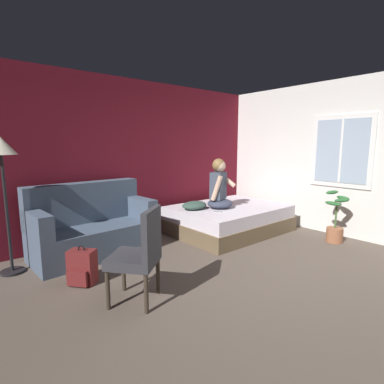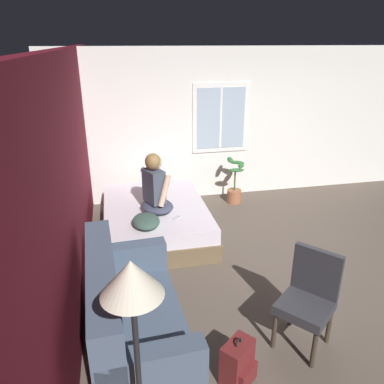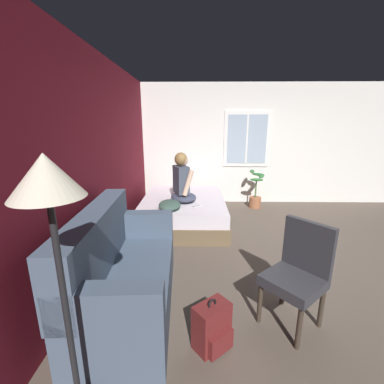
# 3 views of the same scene
# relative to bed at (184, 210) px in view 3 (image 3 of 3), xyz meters

# --- Properties ---
(ground_plane) EXTENTS (40.00, 40.00, 0.00)m
(ground_plane) POSITION_rel_bed_xyz_m (-1.27, -1.78, -0.24)
(ground_plane) COLOR brown
(wall_back_accent) EXTENTS (10.18, 0.16, 2.70)m
(wall_back_accent) POSITION_rel_bed_xyz_m (-1.27, 1.06, 1.11)
(wall_back_accent) COLOR maroon
(wall_back_accent) RESTS_ON ground
(wall_side_with_window) EXTENTS (0.19, 6.93, 2.70)m
(wall_side_with_window) POSITION_rel_bed_xyz_m (1.40, -1.78, 1.12)
(wall_side_with_window) COLOR silver
(wall_side_with_window) RESTS_ON ground
(bed) EXTENTS (2.06, 1.55, 0.48)m
(bed) POSITION_rel_bed_xyz_m (0.00, 0.00, 0.00)
(bed) COLOR brown
(bed) RESTS_ON ground
(couch) EXTENTS (1.74, 0.91, 1.04)m
(couch) POSITION_rel_bed_xyz_m (-2.38, 0.50, 0.16)
(couch) COLOR #47566B
(couch) RESTS_ON ground
(side_chair) EXTENTS (0.65, 0.65, 0.98)m
(side_chair) POSITION_rel_bed_xyz_m (-2.55, -1.17, 0.30)
(side_chair) COLOR #382D23
(side_chair) RESTS_ON ground
(person_seated) EXTENTS (0.65, 0.61, 0.88)m
(person_seated) POSITION_rel_bed_xyz_m (-0.24, 0.01, 0.60)
(person_seated) COLOR #383D51
(person_seated) RESTS_ON bed
(backpack) EXTENTS (0.35, 0.35, 0.46)m
(backpack) POSITION_rel_bed_xyz_m (-2.86, -0.38, -0.04)
(backpack) COLOR maroon
(backpack) RESTS_ON ground
(throw_pillow) EXTENTS (0.50, 0.39, 0.14)m
(throw_pillow) POSITION_rel_bed_xyz_m (-0.67, 0.19, 0.31)
(throw_pillow) COLOR #385147
(throw_pillow) RESTS_ON bed
(cell_phone) EXTENTS (0.14, 0.16, 0.01)m
(cell_phone) POSITION_rel_bed_xyz_m (-0.52, -0.24, 0.25)
(cell_phone) COLOR #B7B7BC
(cell_phone) RESTS_ON bed
(floor_lamp) EXTENTS (0.36, 0.36, 1.70)m
(floor_lamp) POSITION_rel_bed_xyz_m (-3.43, 0.49, 1.19)
(floor_lamp) COLOR black
(floor_lamp) RESTS_ON ground
(potted_plant) EXTENTS (0.39, 0.37, 0.85)m
(potted_plant) POSITION_rel_bed_xyz_m (0.89, -1.56, 0.07)
(potted_plant) COLOR #995B3D
(potted_plant) RESTS_ON ground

